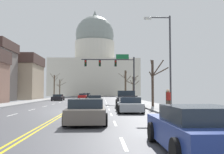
{
  "coord_description": "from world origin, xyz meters",
  "views": [
    {
      "loc": [
        2.81,
        -21.97,
        1.65
      ],
      "look_at": [
        4.68,
        24.63,
        4.27
      ],
      "focal_mm": 41.47,
      "sensor_mm": 36.0,
      "label": 1
    }
  ],
  "objects_px": {
    "street_lamp_right": "(167,54)",
    "sedan_oncoming_02": "(86,95)",
    "pickup_truck_near_01": "(126,100)",
    "sedan_oncoming_00": "(58,98)",
    "sedan_near_03": "(86,112)",
    "sedan_oncoming_03": "(87,95)",
    "pedestrian_01": "(168,97)",
    "signal_gantry": "(115,67)",
    "sedan_near_04": "(197,130)",
    "sedan_oncoming_01": "(83,96)",
    "sedan_near_00": "(95,100)",
    "sedan_near_02": "(130,105)",
    "pedestrian_00": "(169,99)"
  },
  "relations": [
    {
      "from": "sedan_near_00",
      "to": "sedan_oncoming_03",
      "type": "bearing_deg",
      "value": 94.32
    },
    {
      "from": "street_lamp_right",
      "to": "sedan_near_03",
      "type": "height_order",
      "value": "street_lamp_right"
    },
    {
      "from": "signal_gantry",
      "to": "sedan_oncoming_00",
      "type": "distance_m",
      "value": 14.68
    },
    {
      "from": "sedan_near_04",
      "to": "pedestrian_01",
      "type": "distance_m",
      "value": 17.89
    },
    {
      "from": "pickup_truck_near_01",
      "to": "sedan_near_03",
      "type": "bearing_deg",
      "value": -104.21
    },
    {
      "from": "street_lamp_right",
      "to": "sedan_oncoming_02",
      "type": "height_order",
      "value": "street_lamp_right"
    },
    {
      "from": "sedan_oncoming_03",
      "to": "pedestrian_01",
      "type": "bearing_deg",
      "value": -79.39
    },
    {
      "from": "sedan_oncoming_03",
      "to": "pedestrian_01",
      "type": "xyz_separation_m",
      "value": [
        10.88,
        -58.08,
        0.55
      ]
    },
    {
      "from": "signal_gantry",
      "to": "sedan_near_02",
      "type": "distance_m",
      "value": 18.18
    },
    {
      "from": "street_lamp_right",
      "to": "sedan_oncoming_03",
      "type": "height_order",
      "value": "street_lamp_right"
    },
    {
      "from": "sedan_near_03",
      "to": "pedestrian_01",
      "type": "bearing_deg",
      "value": 56.88
    },
    {
      "from": "pickup_truck_near_01",
      "to": "sedan_near_02",
      "type": "height_order",
      "value": "pickup_truck_near_01"
    },
    {
      "from": "sedan_oncoming_01",
      "to": "sedan_oncoming_03",
      "type": "relative_size",
      "value": 0.96
    },
    {
      "from": "signal_gantry",
      "to": "sedan_oncoming_00",
      "type": "bearing_deg",
      "value": 135.92
    },
    {
      "from": "sedan_near_03",
      "to": "sedan_oncoming_01",
      "type": "distance_m",
      "value": 47.83
    },
    {
      "from": "sedan_near_00",
      "to": "sedan_near_02",
      "type": "distance_m",
      "value": 13.72
    },
    {
      "from": "pedestrian_00",
      "to": "pickup_truck_near_01",
      "type": "bearing_deg",
      "value": 105.33
    },
    {
      "from": "pickup_truck_near_01",
      "to": "sedan_oncoming_02",
      "type": "xyz_separation_m",
      "value": [
        -7.08,
        47.34,
        -0.19
      ]
    },
    {
      "from": "sedan_near_00",
      "to": "sedan_near_03",
      "type": "height_order",
      "value": "sedan_near_03"
    },
    {
      "from": "sedan_oncoming_01",
      "to": "sedan_oncoming_02",
      "type": "xyz_separation_m",
      "value": [
        -0.06,
        12.94,
        0.01
      ]
    },
    {
      "from": "signal_gantry",
      "to": "sedan_near_02",
      "type": "xyz_separation_m",
      "value": [
        0.21,
        -17.57,
        -4.66
      ]
    },
    {
      "from": "pickup_truck_near_01",
      "to": "signal_gantry",
      "type": "bearing_deg",
      "value": 92.89
    },
    {
      "from": "pedestrian_01",
      "to": "street_lamp_right",
      "type": "bearing_deg",
      "value": -104.75
    },
    {
      "from": "sedan_oncoming_03",
      "to": "pedestrian_00",
      "type": "xyz_separation_m",
      "value": [
        9.42,
        -63.98,
        0.52
      ]
    },
    {
      "from": "signal_gantry",
      "to": "sedan_near_00",
      "type": "height_order",
      "value": "signal_gantry"
    },
    {
      "from": "street_lamp_right",
      "to": "sedan_oncoming_02",
      "type": "bearing_deg",
      "value": 100.06
    },
    {
      "from": "sedan_near_03",
      "to": "sedan_oncoming_01",
      "type": "relative_size",
      "value": 1.06
    },
    {
      "from": "sedan_oncoming_03",
      "to": "pickup_truck_near_01",
      "type": "bearing_deg",
      "value": -82.68
    },
    {
      "from": "sedan_near_03",
      "to": "sedan_oncoming_03",
      "type": "xyz_separation_m",
      "value": [
        -3.78,
        68.96,
        -0.04
      ]
    },
    {
      "from": "sedan_near_02",
      "to": "sedan_near_03",
      "type": "distance_m",
      "value": 7.51
    },
    {
      "from": "pickup_truck_near_01",
      "to": "sedan_oncoming_03",
      "type": "xyz_separation_m",
      "value": [
        -7.15,
        55.66,
        -0.21
      ]
    },
    {
      "from": "street_lamp_right",
      "to": "sedan_oncoming_02",
      "type": "relative_size",
      "value": 1.67
    },
    {
      "from": "sedan_oncoming_00",
      "to": "sedan_oncoming_01",
      "type": "height_order",
      "value": "sedan_oncoming_01"
    },
    {
      "from": "sedan_near_03",
      "to": "sedan_oncoming_00",
      "type": "height_order",
      "value": "sedan_near_03"
    },
    {
      "from": "sedan_near_00",
      "to": "pedestrian_01",
      "type": "height_order",
      "value": "pedestrian_01"
    },
    {
      "from": "sedan_oncoming_01",
      "to": "sedan_oncoming_03",
      "type": "distance_m",
      "value": 21.27
    },
    {
      "from": "sedan_near_04",
      "to": "sedan_oncoming_00",
      "type": "xyz_separation_m",
      "value": [
        -10.58,
        40.74,
        -0.06
      ]
    },
    {
      "from": "signal_gantry",
      "to": "street_lamp_right",
      "type": "distance_m",
      "value": 18.36
    },
    {
      "from": "sedan_oncoming_00",
      "to": "pedestrian_01",
      "type": "height_order",
      "value": "pedestrian_01"
    },
    {
      "from": "sedan_near_04",
      "to": "sedan_oncoming_03",
      "type": "bearing_deg",
      "value": 95.42
    },
    {
      "from": "sedan_near_03",
      "to": "signal_gantry",
      "type": "bearing_deg",
      "value": 83.47
    },
    {
      "from": "pickup_truck_near_01",
      "to": "sedan_near_03",
      "type": "distance_m",
      "value": 13.71
    },
    {
      "from": "sedan_near_00",
      "to": "pedestrian_01",
      "type": "distance_m",
      "value": 11.83
    },
    {
      "from": "sedan_near_02",
      "to": "sedan_oncoming_00",
      "type": "relative_size",
      "value": 0.91
    },
    {
      "from": "sedan_oncoming_00",
      "to": "sedan_oncoming_03",
      "type": "xyz_separation_m",
      "value": [
        3.41,
        34.83,
        0.01
      ]
    },
    {
      "from": "signal_gantry",
      "to": "pedestrian_01",
      "type": "relative_size",
      "value": 4.54
    },
    {
      "from": "sedan_oncoming_01",
      "to": "pedestrian_00",
      "type": "distance_m",
      "value": 43.71
    },
    {
      "from": "sedan_oncoming_02",
      "to": "sedan_near_02",
      "type": "bearing_deg",
      "value": -82.87
    },
    {
      "from": "sedan_near_04",
      "to": "sedan_oncoming_01",
      "type": "relative_size",
      "value": 1.04
    },
    {
      "from": "pickup_truck_near_01",
      "to": "sedan_oncoming_00",
      "type": "relative_size",
      "value": 1.21
    }
  ]
}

